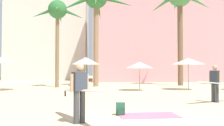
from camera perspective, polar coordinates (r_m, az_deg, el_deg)
name	(u,v)px	position (r m, az deg, el deg)	size (l,w,h in m)	color
hotel_pink	(152,36)	(36.24, 9.31, 6.14)	(16.96, 10.25, 12.87)	pink
palm_tree_far_left	(58,15)	(22.56, -12.61, 10.98)	(4.82, 4.84, 7.72)	brown
palm_tree_center	(96,5)	(23.45, -3.70, 13.48)	(6.90, 6.67, 9.40)	#896B4C
palm_tree_right	(180,2)	(25.95, 15.55, 13.67)	(6.28, 6.59, 10.22)	brown
cafe_umbrella_0	(0,60)	(19.66, -24.82, 0.62)	(2.74, 2.74, 2.47)	gray
cafe_umbrella_1	(139,65)	(17.94, 6.45, -0.48)	(2.01, 2.01, 2.11)	gray
cafe_umbrella_3	(86,61)	(18.42, -6.15, 0.50)	(2.11, 2.11, 2.48)	gray
cafe_umbrella_5	(188,61)	(19.42, 17.41, 0.37)	(2.48, 2.48, 2.42)	gray
beach_towel	(148,115)	(8.30, 8.52, -12.02)	(1.95, 1.08, 0.01)	#EF6684
backpack	(120,109)	(8.26, 1.99, -10.72)	(0.30, 0.25, 0.42)	#27563F
person_mid_left	(216,82)	(12.31, 23.17, -4.17)	(2.70, 1.61, 1.75)	#3D3D42
person_mid_right	(80,90)	(7.13, -7.54, -6.33)	(1.76, 2.81, 1.71)	#3D3D42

